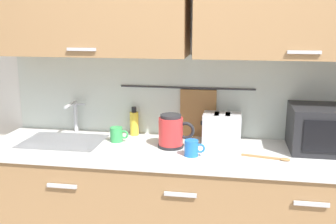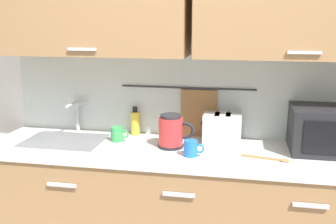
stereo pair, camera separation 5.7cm
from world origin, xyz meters
name	(u,v)px [view 1 (the left image)]	position (x,y,z in m)	size (l,w,h in m)	color
counter_unit	(185,215)	(-0.01, 0.30, 0.46)	(2.53, 0.64, 0.90)	#997047
back_wall_assembly	(193,44)	(0.00, 0.53, 1.52)	(3.70, 0.41, 2.50)	silver
sink_faucet	(74,112)	(-0.82, 0.53, 1.04)	(0.09, 0.17, 0.22)	#B2B5BA
microwave	(329,129)	(0.84, 0.41, 1.04)	(0.46, 0.35, 0.27)	black
electric_kettle	(171,131)	(-0.10, 0.32, 1.00)	(0.23, 0.16, 0.21)	black
dish_soap_bottle	(134,123)	(-0.39, 0.54, 0.99)	(0.06, 0.06, 0.20)	yellow
mug_near_sink	(117,134)	(-0.47, 0.37, 0.95)	(0.12, 0.08, 0.09)	green
toaster	(222,128)	(0.20, 0.46, 1.00)	(0.26, 0.17, 0.19)	#B7BABF
mug_by_kettle	(192,148)	(0.04, 0.18, 0.95)	(0.12, 0.08, 0.09)	blue
wooden_spoon	(272,158)	(0.49, 0.20, 0.91)	(0.28, 0.08, 0.01)	#9E7042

